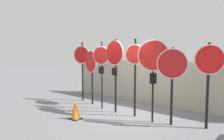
# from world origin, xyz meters

# --- Properties ---
(ground_plane) EXTENTS (40.00, 40.00, 0.00)m
(ground_plane) POSITION_xyz_m (0.00, 0.00, 0.00)
(ground_plane) COLOR slate
(fence_back) EXTENTS (8.12, 0.12, 1.76)m
(fence_back) POSITION_xyz_m (0.00, 1.72, 0.88)
(fence_back) COLOR #A89E89
(fence_back) RESTS_ON ground
(stop_sign_0) EXTENTS (0.74, 0.24, 2.52)m
(stop_sign_0) POSITION_xyz_m (-2.57, 0.26, 1.76)
(stop_sign_0) COLOR black
(stop_sign_0) RESTS_ON ground
(stop_sign_1) EXTENTS (0.86, 0.29, 2.17)m
(stop_sign_1) POSITION_xyz_m (-1.84, 0.08, 1.58)
(stop_sign_1) COLOR black
(stop_sign_1) RESTS_ON ground
(stop_sign_2) EXTENTS (0.67, 0.18, 2.50)m
(stop_sign_2) POSITION_xyz_m (-1.05, -0.17, 1.80)
(stop_sign_2) COLOR black
(stop_sign_2) RESTS_ON ground
(stop_sign_3) EXTENTS (0.86, 0.19, 2.56)m
(stop_sign_3) POSITION_xyz_m (-0.35, -0.25, 1.87)
(stop_sign_3) COLOR black
(stop_sign_3) RESTS_ON ground
(stop_sign_4) EXTENTS (0.66, 0.15, 2.56)m
(stop_sign_4) POSITION_xyz_m (0.43, -0.19, 1.76)
(stop_sign_4) COLOR black
(stop_sign_4) RESTS_ON ground
(stop_sign_5) EXTENTS (0.81, 0.51, 2.50)m
(stop_sign_5) POSITION_xyz_m (1.20, -0.36, 1.86)
(stop_sign_5) COLOR black
(stop_sign_5) RESTS_ON ground
(stop_sign_6) EXTENTS (0.85, 0.29, 2.26)m
(stop_sign_6) POSITION_xyz_m (1.73, -0.22, 1.63)
(stop_sign_6) COLOR black
(stop_sign_6) RESTS_ON ground
(stop_sign_7) EXTENTS (0.69, 0.49, 2.39)m
(stop_sign_7) POSITION_xyz_m (2.64, 0.12, 1.69)
(stop_sign_7) COLOR black
(stop_sign_7) RESTS_ON ground
(traffic_cone_0) EXTENTS (0.34, 0.34, 0.64)m
(traffic_cone_0) POSITION_xyz_m (-0.86, -1.61, 0.32)
(traffic_cone_0) COLOR black
(traffic_cone_0) RESTS_ON ground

